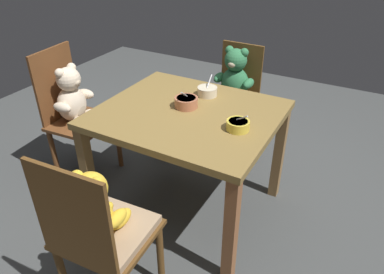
{
  "coord_description": "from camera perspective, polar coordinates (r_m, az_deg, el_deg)",
  "views": [
    {
      "loc": [
        0.91,
        -1.61,
        1.67
      ],
      "look_at": [
        0.0,
        0.05,
        0.52
      ],
      "focal_mm": 33.79,
      "sensor_mm": 36.0,
      "label": 1
    }
  ],
  "objects": [
    {
      "name": "ground_plane",
      "position": [
        2.51,
        -0.56,
        -11.06
      ],
      "size": [
        5.2,
        5.2,
        0.04
      ],
      "color": "#444746"
    },
    {
      "name": "teddy_chair_near_left",
      "position": [
        2.63,
        -18.2,
        4.96
      ],
      "size": [
        0.4,
        0.43,
        0.94
      ],
      "rotation": [
        0.0,
        0.0,
        0.08
      ],
      "color": "brown",
      "rests_on": "ground_plane"
    },
    {
      "name": "porridge_bowl_terracotta_center",
      "position": [
        2.12,
        -0.92,
        5.55
      ],
      "size": [
        0.14,
        0.15,
        0.13
      ],
      "color": "#B46B4A",
      "rests_on": "dining_table"
    },
    {
      "name": "dining_table",
      "position": [
        2.13,
        -0.65,
        1.74
      ],
      "size": [
        1.01,
        0.88,
        0.72
      ],
      "color": "olive",
      "rests_on": "ground_plane"
    },
    {
      "name": "teddy_chair_far_center",
      "position": [
        2.83,
        6.62,
        8.3
      ],
      "size": [
        0.37,
        0.4,
        0.86
      ],
      "rotation": [
        0.0,
        0.0,
        -1.59
      ],
      "color": "brown",
      "rests_on": "ground_plane"
    },
    {
      "name": "porridge_bowl_cream_far_center",
      "position": [
        2.27,
        2.45,
        7.25
      ],
      "size": [
        0.12,
        0.13,
        0.12
      ],
      "color": "beige",
      "rests_on": "dining_table"
    },
    {
      "name": "teddy_chair_near_front",
      "position": [
        1.65,
        -14.48,
        -13.12
      ],
      "size": [
        0.43,
        0.4,
        0.92
      ],
      "rotation": [
        0.0,
        0.0,
        1.63
      ],
      "color": "brown",
      "rests_on": "ground_plane"
    },
    {
      "name": "porridge_bowl_yellow_near_right",
      "position": [
        1.9,
        7.27,
        1.89
      ],
      "size": [
        0.12,
        0.12,
        0.11
      ],
      "color": "yellow",
      "rests_on": "dining_table"
    }
  ]
}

